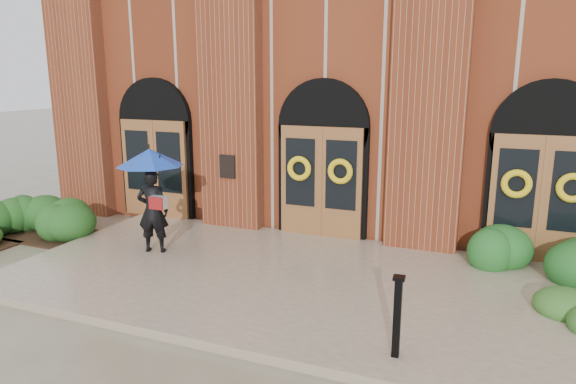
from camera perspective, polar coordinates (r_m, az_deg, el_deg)
The scene contains 6 objects.
ground at distance 9.57m, azimuth -1.65°, elevation -10.23°, with size 90.00×90.00×0.00m, color gray.
landing at distance 9.67m, azimuth -1.29°, elevation -9.50°, with size 10.00×5.30×0.15m, color tan.
church_building at distance 17.22m, azimuth 10.30°, elevation 11.80°, with size 16.20×12.53×7.00m.
man_with_umbrella at distance 10.79m, azimuth -14.97°, elevation 1.24°, with size 1.71×1.71×2.16m.
metal_post at distance 6.94m, azimuth 12.04°, elevation -13.21°, with size 0.16×0.16×1.12m.
hedge_wall_left at distance 14.00m, azimuth -27.23°, elevation -2.43°, with size 3.17×1.27×0.81m, color #1D4918.
Camera 1 is at (3.54, -8.07, 3.75)m, focal length 32.00 mm.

